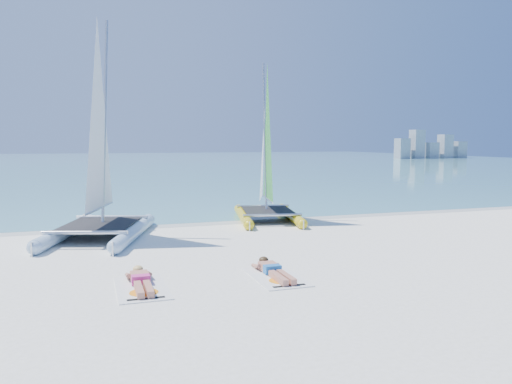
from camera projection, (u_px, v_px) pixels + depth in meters
ground at (239, 256)px, 12.84m from camera, size 140.00×140.00×0.00m
sea at (115, 162)px, 72.27m from camera, size 140.00×115.00×0.01m
wet_sand_strip at (195, 223)px, 18.03m from camera, size 140.00×1.40×0.01m
distant_skyline at (430, 147)px, 88.12m from camera, size 14.00×2.00×5.00m
catamaran_blue at (99, 169)px, 15.10m from camera, size 3.88×5.64×7.02m
catamaran_yellow at (266, 168)px, 18.89m from camera, size 3.02×4.97×6.16m
towel_a at (142, 288)px, 9.98m from camera, size 1.00×1.85×0.02m
sunbather_a at (141, 280)px, 10.15m from camera, size 0.37×1.73×0.26m
towel_b at (276, 277)px, 10.81m from camera, size 1.00×1.85×0.02m
sunbather_b at (273, 270)px, 10.98m from camera, size 0.37×1.73×0.26m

